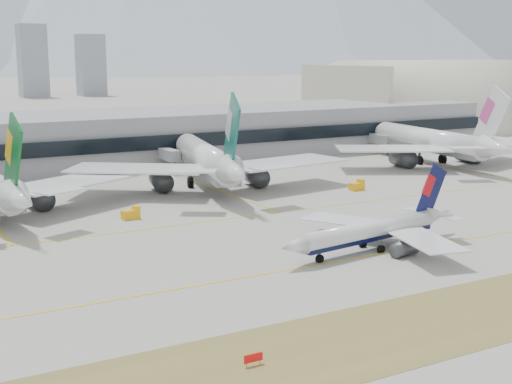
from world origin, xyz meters
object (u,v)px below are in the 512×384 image
widebody_cathay (208,161)px  terminal (82,139)px  taxiing_airliner (375,231)px  widebody_china_air (434,142)px  hangar (427,131)px

widebody_cathay → terminal: 54.69m
taxiing_airliner → widebody_cathay: bearing=-98.3°
widebody_china_air → terminal: (-91.11, 51.05, 0.95)m
taxiing_airliner → hangar: (138.86, 137.26, -3.10)m
widebody_china_air → terminal: widebody_china_air is taller
terminal → hangar: bearing=7.4°
hangar → widebody_china_air: bearing=-131.7°
taxiing_airliner → widebody_china_air: size_ratio=0.58×
widebody_china_air → widebody_cathay: bearing=98.1°
widebody_china_air → hangar: (63.45, 71.22, -6.41)m
taxiing_airliner → widebody_china_air: (75.41, 66.04, 3.31)m
taxiing_airliner → hangar: size_ratio=0.44×
taxiing_airliner → widebody_china_air: widebody_china_air is taller
widebody_cathay → terminal: (-16.09, 52.27, 0.88)m
taxiing_airliner → hangar: 195.27m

